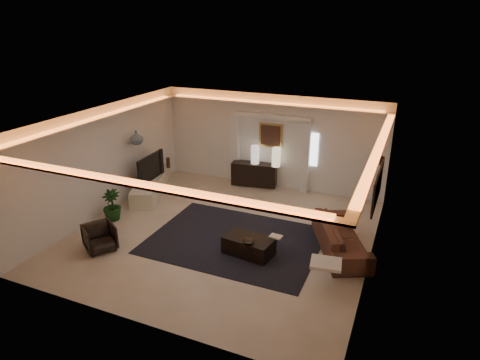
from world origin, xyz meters
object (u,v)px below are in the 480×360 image
at_px(coffee_table, 249,246).
at_px(armchair, 100,238).
at_px(sofa, 341,237).
at_px(console, 254,174).

relative_size(coffee_table, armchair, 1.63).
relative_size(sofa, armchair, 3.36).
height_order(console, sofa, console).
height_order(coffee_table, armchair, armchair).
bearing_deg(console, sofa, -49.71).
bearing_deg(console, coffee_table, -78.75).
height_order(console, coffee_table, console).
bearing_deg(sofa, armchair, 88.27).
relative_size(console, sofa, 0.62).
xyz_separation_m(console, sofa, (3.25, -2.87, -0.07)).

